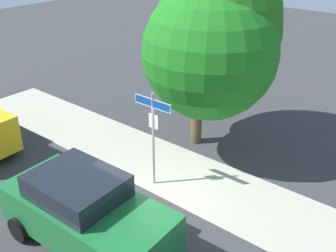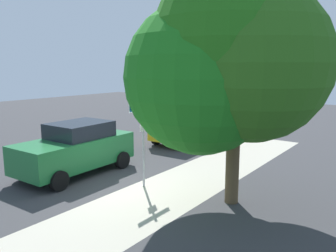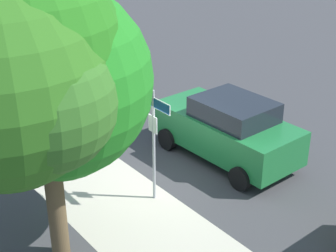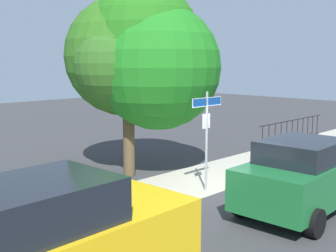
# 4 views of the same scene
# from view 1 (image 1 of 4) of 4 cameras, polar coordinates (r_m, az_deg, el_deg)

# --- Properties ---
(ground_plane) EXTENTS (60.00, 60.00, 0.00)m
(ground_plane) POSITION_cam_1_polar(r_m,az_deg,el_deg) (11.23, -1.42, -10.17)
(ground_plane) COLOR #38383A
(sidewalk_strip) EXTENTS (24.00, 2.60, 0.00)m
(sidewalk_strip) POSITION_cam_1_polar(r_m,az_deg,el_deg) (11.23, 10.96, -10.76)
(sidewalk_strip) COLOR #B0A997
(sidewalk_strip) RESTS_ON ground_plane
(street_sign) EXTENTS (1.25, 0.07, 2.88)m
(street_sign) POSITION_cam_1_polar(r_m,az_deg,el_deg) (10.72, -2.20, 0.39)
(street_sign) COLOR #9EA0A5
(street_sign) RESTS_ON ground_plane
(shade_tree) EXTENTS (4.49, 5.15, 6.26)m
(shade_tree) POSITION_cam_1_polar(r_m,az_deg,el_deg) (12.21, 6.68, 13.06)
(shade_tree) COLOR brown
(shade_tree) RESTS_ON ground_plane
(car_green) EXTENTS (4.31, 2.20, 1.84)m
(car_green) POSITION_cam_1_polar(r_m,az_deg,el_deg) (9.41, -11.93, -12.17)
(car_green) COLOR #1B6831
(car_green) RESTS_ON ground_plane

